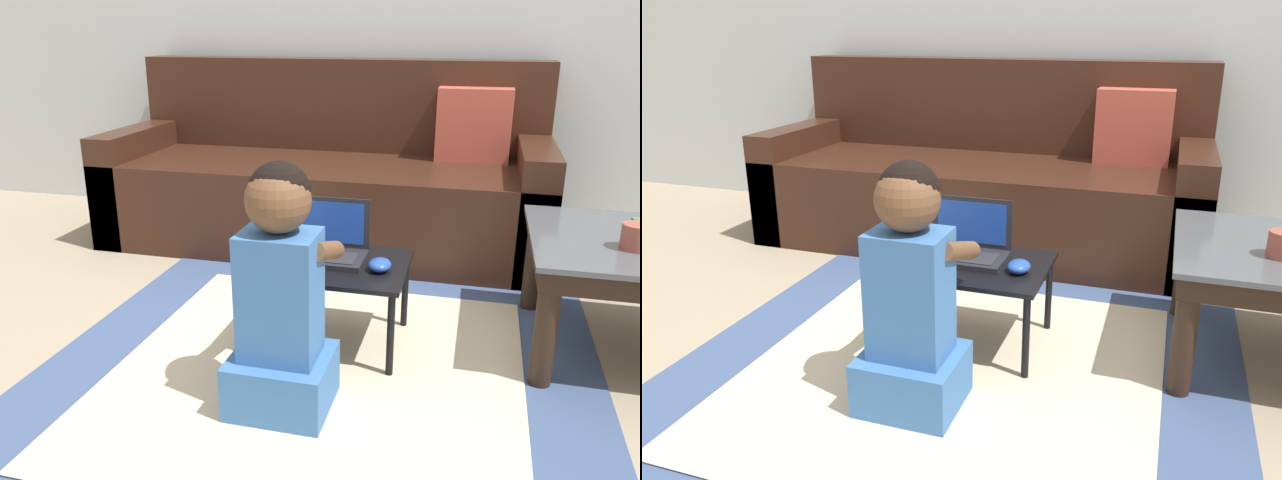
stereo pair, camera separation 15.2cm
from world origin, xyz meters
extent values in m
plane|color=gray|center=(0.00, 0.00, 0.00)|extent=(16.00, 16.00, 0.00)
cube|color=#3D517A|center=(0.12, -0.16, 0.00)|extent=(1.82, 1.92, 0.01)
cube|color=beige|center=(0.12, -0.16, 0.01)|extent=(1.31, 1.38, 0.00)
cube|color=#381E14|center=(-0.18, 1.13, 0.22)|extent=(2.20, 0.87, 0.44)
cube|color=#381E14|center=(-0.18, 1.46, 0.68)|extent=(2.20, 0.19, 0.48)
cube|color=#381E14|center=(-1.20, 1.13, 0.28)|extent=(0.16, 0.87, 0.57)
cube|color=#381E14|center=(0.84, 1.13, 0.28)|extent=(0.16, 0.87, 0.57)
cube|color=#B24C3D|center=(0.54, 1.30, 0.62)|extent=(0.36, 0.14, 0.36)
cylinder|color=black|center=(0.82, -0.05, 0.20)|extent=(0.07, 0.07, 0.40)
cylinder|color=black|center=(0.82, 0.54, 0.20)|extent=(0.07, 0.07, 0.40)
cube|color=black|center=(0.12, 0.05, 0.30)|extent=(0.51, 0.41, 0.02)
cylinder|color=black|center=(-0.11, -0.13, 0.15)|extent=(0.02, 0.02, 0.29)
cylinder|color=black|center=(0.35, -0.13, 0.15)|extent=(0.02, 0.02, 0.29)
cylinder|color=black|center=(-0.11, 0.24, 0.15)|extent=(0.02, 0.02, 0.29)
cylinder|color=black|center=(0.35, 0.24, 0.15)|extent=(0.02, 0.02, 0.29)
cube|color=#232328|center=(0.08, 0.07, 0.32)|extent=(0.30, 0.19, 0.02)
cube|color=#28282D|center=(0.08, 0.05, 0.33)|extent=(0.24, 0.12, 0.00)
cube|color=#232328|center=(0.08, 0.16, 0.42)|extent=(0.30, 0.01, 0.18)
cube|color=#1E47B7|center=(0.08, 0.16, 0.42)|extent=(0.26, 0.00, 0.15)
ellipsoid|color=#234CB2|center=(0.29, 0.02, 0.33)|extent=(0.08, 0.10, 0.04)
cube|color=#3D70B2|center=(0.07, -0.38, 0.09)|extent=(0.29, 0.27, 0.18)
cube|color=#3D70B2|center=(0.07, -0.38, 0.36)|extent=(0.22, 0.17, 0.37)
sphere|color=brown|center=(0.07, -0.38, 0.64)|extent=(0.18, 0.18, 0.18)
sphere|color=black|center=(0.07, -0.37, 0.66)|extent=(0.17, 0.17, 0.17)
cylinder|color=brown|center=(-0.03, -0.25, 0.46)|extent=(0.06, 0.27, 0.13)
cylinder|color=brown|center=(0.17, -0.25, 0.46)|extent=(0.06, 0.27, 0.13)
camera|label=1|loc=(0.58, -1.90, 1.08)|focal=35.00mm
camera|label=2|loc=(0.73, -1.86, 1.08)|focal=35.00mm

